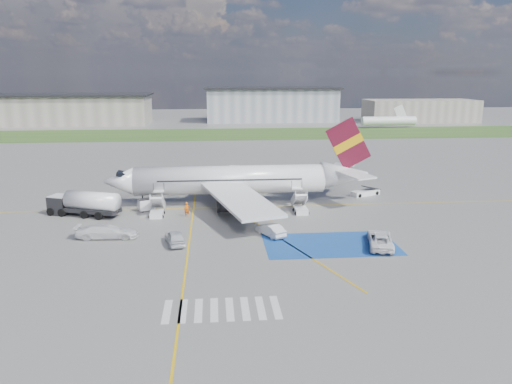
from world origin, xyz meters
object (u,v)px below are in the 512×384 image
airliner (241,180)px  car_silver_a (175,237)px  car_silver_b (271,230)px  van_white_a (380,237)px  fuel_tanker (84,206)px  van_white_b (107,229)px  gpu_cart (146,205)px  belt_loader (365,193)px

airliner → car_silver_a: size_ratio=8.35×
car_silver_b → van_white_a: bearing=131.6°
airliner → van_white_a: bearing=-54.1°
airliner → fuel_tanker: (-20.18, -4.51, -2.04)m
van_white_b → car_silver_b: bearing=-89.4°
gpu_cart → car_silver_a: 14.46m
airliner → van_white_a: size_ratio=7.08×
airliner → car_silver_b: (2.51, -14.55, -2.69)m
airliner → belt_loader: airliner is taller
gpu_cart → car_silver_b: (15.16, -11.75, -0.05)m
gpu_cart → van_white_a: 30.78m
belt_loader → van_white_b: (-34.38, -16.88, 0.64)m
van_white_a → van_white_b: van_white_b is taller
gpu_cart → car_silver_b: size_ratio=0.55×
gpu_cart → van_white_a: van_white_a is taller
car_silver_a → van_white_a: 21.73m
airliner → car_silver_a: (-7.96, -16.48, -2.64)m
airliner → fuel_tanker: 20.78m
airliner → gpu_cart: bearing=-167.5°
gpu_cart → van_white_b: bearing=-128.7°
car_silver_a → car_silver_b: 10.65m
van_white_a → fuel_tanker: bearing=-8.7°
van_white_a → van_white_b: (-29.23, 5.03, 0.02)m
gpu_cart → van_white_a: bearing=-55.0°
car_silver_a → car_silver_b: size_ratio=1.04×
fuel_tanker → gpu_cart: fuel_tanker is taller
airliner → gpu_cart: size_ratio=15.95×
car_silver_a → gpu_cart: bearing=-84.6°
van_white_b → belt_loader: bearing=-60.8°
belt_loader → car_silver_a: car_silver_a is taller
airliner → car_silver_b: bearing=-80.2°
car_silver_a → van_white_a: (21.60, -2.34, 0.22)m
airliner → van_white_b: bearing=-138.5°
airliner → car_silver_a: 18.49m
fuel_tanker → van_white_b: (4.60, -9.27, -0.35)m
belt_loader → van_white_a: 22.51m
fuel_tanker → car_silver_a: 17.12m
airliner → fuel_tanker: size_ratio=3.81×
gpu_cart → van_white_b: 11.37m
fuel_tanker → van_white_b: 10.36m
car_silver_a → fuel_tanker: bearing=-57.9°
car_silver_a → car_silver_b: (10.47, 1.93, -0.05)m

